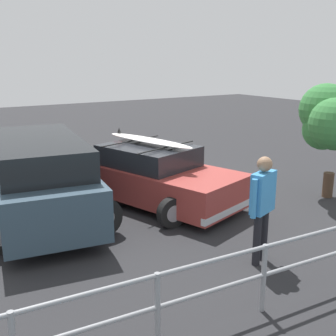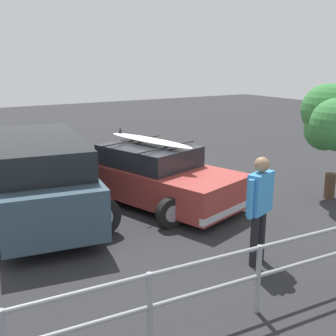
{
  "view_description": "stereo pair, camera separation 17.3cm",
  "coord_description": "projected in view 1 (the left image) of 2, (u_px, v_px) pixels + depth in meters",
  "views": [
    {
      "loc": [
        5.52,
        8.75,
        3.26
      ],
      "look_at": [
        0.76,
        1.24,
        0.95
      ],
      "focal_mm": 45.0,
      "sensor_mm": 36.0,
      "label": 1
    },
    {
      "loc": [
        5.38,
        8.84,
        3.26
      ],
      "look_at": [
        0.76,
        1.24,
        0.95
      ],
      "focal_mm": 45.0,
      "sensor_mm": 36.0,
      "label": 2
    }
  ],
  "objects": [
    {
      "name": "ground_plane",
      "position": [
        167.0,
        190.0,
        10.83
      ],
      "size": [
        44.0,
        44.0,
        0.02
      ],
      "primitive_type": "cube",
      "color": "#28282B",
      "rests_on": "ground"
    },
    {
      "name": "suv_car",
      "position": [
        40.0,
        178.0,
        8.63
      ],
      "size": [
        2.97,
        4.84,
        1.73
      ],
      "color": "#334756",
      "rests_on": "ground"
    },
    {
      "name": "railing_fence",
      "position": [
        308.0,
        254.0,
        5.82
      ],
      "size": [
        10.93,
        0.86,
        0.95
      ],
      "color": "gray",
      "rests_on": "ground"
    },
    {
      "name": "person_bystander",
      "position": [
        263.0,
        200.0,
        6.7
      ],
      "size": [
        0.67,
        0.36,
        1.79
      ],
      "color": "black",
      "rests_on": "ground"
    },
    {
      "name": "bush_near_left",
      "position": [
        329.0,
        121.0,
        9.8
      ],
      "size": [
        1.65,
        1.82,
        2.71
      ],
      "color": "#4C3828",
      "rests_on": "ground"
    },
    {
      "name": "sedan_car",
      "position": [
        153.0,
        175.0,
        9.78
      ],
      "size": [
        3.12,
        4.59,
        1.61
      ],
      "color": "#9E3833",
      "rests_on": "ground"
    }
  ]
}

